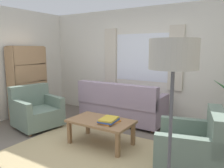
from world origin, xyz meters
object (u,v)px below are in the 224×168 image
(armchair_right, at_px, (193,148))
(standing_lamp, at_px, (173,70))
(couch, at_px, (121,106))
(bookshelf, at_px, (29,85))
(armchair_left, at_px, (36,111))
(coffee_table, at_px, (101,123))
(book_stack_on_table, at_px, (109,120))

(armchair_right, bearing_deg, standing_lamp, -11.67)
(couch, relative_size, bookshelf, 1.10)
(armchair_left, bearing_deg, coffee_table, -78.40)
(armchair_left, height_order, bookshelf, bookshelf)
(armchair_left, bearing_deg, armchair_right, -80.30)
(armchair_left, bearing_deg, couch, -36.44)
(couch, xyz_separation_m, coffee_table, (0.30, -1.23, 0.01))
(couch, xyz_separation_m, standing_lamp, (1.88, -2.49, 1.12))
(book_stack_on_table, xyz_separation_m, bookshelf, (-2.63, 0.49, 0.29))
(armchair_right, relative_size, standing_lamp, 0.58)
(armchair_right, xyz_separation_m, book_stack_on_table, (-1.37, 0.07, 0.12))
(standing_lamp, bearing_deg, armchair_left, 158.75)
(book_stack_on_table, distance_m, standing_lamp, 2.11)
(couch, bearing_deg, bookshelf, 19.85)
(coffee_table, relative_size, bookshelf, 0.64)
(coffee_table, relative_size, standing_lamp, 0.64)
(armchair_right, height_order, coffee_table, armchair_right)
(coffee_table, distance_m, standing_lamp, 2.30)
(armchair_right, bearing_deg, armchair_left, -104.86)
(standing_lamp, bearing_deg, bookshelf, 156.84)
(bookshelf, relative_size, standing_lamp, 0.99)
(standing_lamp, bearing_deg, armchair_right, 91.27)
(book_stack_on_table, relative_size, standing_lamp, 0.21)
(armchair_right, relative_size, bookshelf, 0.58)
(armchair_right, height_order, bookshelf, bookshelf)
(armchair_left, bearing_deg, bookshelf, 71.00)
(book_stack_on_table, distance_m, bookshelf, 2.69)
(armchair_right, distance_m, standing_lamp, 1.62)
(bookshelf, xyz_separation_m, standing_lamp, (4.02, -1.72, 0.72))
(armchair_right, xyz_separation_m, standing_lamp, (0.03, -1.15, 1.13))
(bookshelf, bearing_deg, book_stack_on_table, 79.38)
(couch, distance_m, coffee_table, 1.27)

